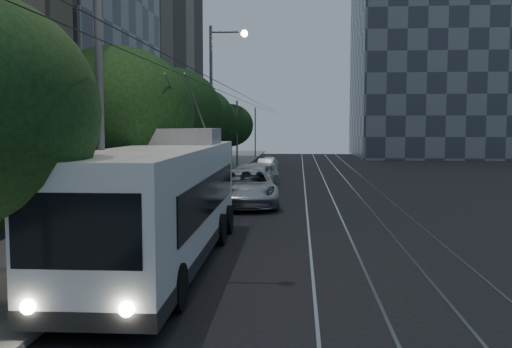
{
  "coord_description": "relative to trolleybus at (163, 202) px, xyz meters",
  "views": [
    {
      "loc": [
        -0.11,
        -17.69,
        4.02
      ],
      "look_at": [
        -1.77,
        4.39,
        2.08
      ],
      "focal_mm": 40.0,
      "sensor_mm": 36.0,
      "label": 1
    }
  ],
  "objects": [
    {
      "name": "ground",
      "position": [
        3.99,
        1.68,
        -1.79
      ],
      "size": [
        120.0,
        120.0,
        0.0
      ],
      "primitive_type": "plane",
      "color": "black",
      "rests_on": "ground"
    },
    {
      "name": "sidewalk",
      "position": [
        -3.51,
        21.68,
        -1.71
      ],
      "size": [
        5.0,
        90.0,
        0.15
      ],
      "primitive_type": "cube",
      "color": "gray",
      "rests_on": "ground"
    },
    {
      "name": "tram_rails",
      "position": [
        6.49,
        21.68,
        -1.78
      ],
      "size": [
        4.52,
        90.0,
        0.02
      ],
      "color": "gray",
      "rests_on": "ground"
    },
    {
      "name": "overhead_wires",
      "position": [
        -0.98,
        21.68,
        1.68
      ],
      "size": [
        2.23,
        90.0,
        6.0
      ],
      "color": "black",
      "rests_on": "ground"
    },
    {
      "name": "building_distant_right",
      "position": [
        21.99,
        56.68,
        10.21
      ],
      "size": [
        22.0,
        18.0,
        24.0
      ],
      "primitive_type": "cube",
      "color": "#3A3E4A",
      "rests_on": "ground"
    },
    {
      "name": "trolleybus",
      "position": [
        0.0,
        0.0,
        0.0
      ],
      "size": [
        2.89,
        13.07,
        5.63
      ],
      "rotation": [
        0.0,
        0.0,
        0.01
      ],
      "color": "silver",
      "rests_on": "ground"
    },
    {
      "name": "pickup_silver",
      "position": [
        1.29,
        11.97,
        -0.89
      ],
      "size": [
        3.68,
        6.77,
        1.8
      ],
      "primitive_type": "imported",
      "rotation": [
        0.0,
        0.0,
        0.11
      ],
      "color": "#A9ACB1",
      "rests_on": "ground"
    },
    {
      "name": "car_white_a",
      "position": [
        1.29,
        20.68,
        -1.05
      ],
      "size": [
        2.81,
        4.66,
        1.48
      ],
      "primitive_type": "imported",
      "rotation": [
        0.0,
        0.0,
        -0.26
      ],
      "color": "#B2B1B6",
      "rests_on": "ground"
    },
    {
      "name": "car_white_b",
      "position": [
        0.53,
        21.18,
        -1.1
      ],
      "size": [
        3.75,
        5.16,
        1.39
      ],
      "primitive_type": "imported",
      "rotation": [
        0.0,
        0.0,
        -0.42
      ],
      "color": "silver",
      "rests_on": "ground"
    },
    {
      "name": "car_white_c",
      "position": [
        1.22,
        30.68,
        -1.19
      ],
      "size": [
        1.72,
        3.79,
        1.21
      ],
      "primitive_type": "imported",
      "rotation": [
        0.0,
        0.0,
        -0.13
      ],
      "color": "silver",
      "rests_on": "ground"
    },
    {
      "name": "car_white_d",
      "position": [
        1.29,
        34.38,
        -1.19
      ],
      "size": [
        1.61,
        3.6,
        1.2
      ],
      "primitive_type": "imported",
      "rotation": [
        0.0,
        0.0,
        0.05
      ],
      "color": "white",
      "rests_on": "ground"
    },
    {
      "name": "tree_1",
      "position": [
        -2.51,
        3.72,
        2.51
      ],
      "size": [
        5.44,
        5.44,
        6.76
      ],
      "color": "#2F211A",
      "rests_on": "ground"
    },
    {
      "name": "tree_2",
      "position": [
        -2.51,
        12.45,
        2.77
      ],
      "size": [
        5.1,
        5.1,
        6.87
      ],
      "color": "#2F211A",
      "rests_on": "ground"
    },
    {
      "name": "tree_3",
      "position": [
        -2.89,
        23.68,
        2.71
      ],
      "size": [
        4.43,
        4.43,
        6.52
      ],
      "color": "#2F211A",
      "rests_on": "ground"
    },
    {
      "name": "tree_4",
      "position": [
        -2.97,
        30.27,
        2.31
      ],
      "size": [
        4.14,
        4.14,
        5.98
      ],
      "color": "#2F211A",
      "rests_on": "ground"
    },
    {
      "name": "tree_5",
      "position": [
        -2.51,
        36.36,
        2.12
      ],
      "size": [
        4.37,
        4.37,
        5.9
      ],
      "color": "#2F211A",
      "rests_on": "ground"
    },
    {
      "name": "streetlamp_near",
      "position": [
        -0.77,
        -1.68,
        4.98
      ],
      "size": [
        2.71,
        0.44,
        11.38
      ],
      "color": "#5F5F61",
      "rests_on": "ground"
    },
    {
      "name": "streetlamp_far",
      "position": [
        -1.39,
        20.84,
        4.41
      ],
      "size": [
        2.49,
        0.44,
        10.32
      ],
      "color": "#5F5F61",
      "rests_on": "ground"
    }
  ]
}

